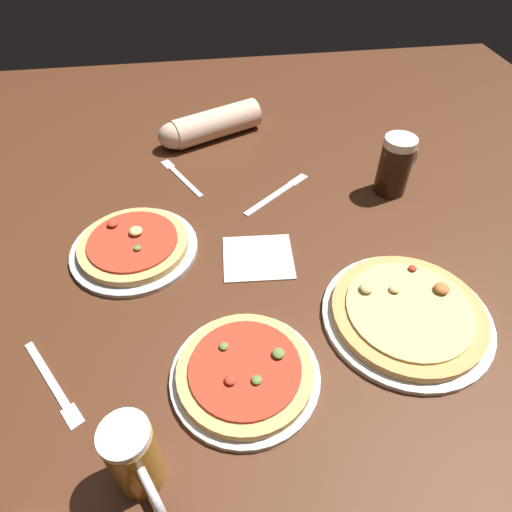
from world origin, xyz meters
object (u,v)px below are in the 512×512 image
Objects in this scene: pizza_plate_far at (134,246)px; napkin_folded at (258,257)px; diner_arm at (207,126)px; fork_spare at (181,176)px; pizza_plate_near at (245,373)px; beer_mug_dark at (136,459)px; pizza_plate_side at (407,314)px; fork_left at (53,384)px; knife_right at (277,193)px; beer_mug_amber at (396,165)px.

napkin_folded is (0.28, -0.07, -0.01)m from pizza_plate_far.
pizza_plate_far is 0.90× the size of diner_arm.
napkin_folded is 0.39m from fork_spare.
pizza_plate_near is 0.24m from beer_mug_dark.
pizza_plate_side is 0.68m from fork_left.
fork_spare is at bearing 155.36° from knife_right.
fork_spare is at bearing 98.59° from pizza_plate_near.
beer_mug_dark is at bearing -116.07° from knife_right.
knife_right is (-0.18, 0.45, -0.01)m from pizza_plate_side.
fork_left is (-0.68, -0.05, -0.01)m from pizza_plate_side.
pizza_plate_near is at bearing -59.77° from pizza_plate_far.
knife_right is at bearing -24.64° from fork_spare.
beer_mug_amber reaches higher than pizza_plate_near.
pizza_plate_near is 0.30m from napkin_folded.
pizza_plate_far reaches higher than fork_left.
napkin_folded is at bearing -64.54° from fork_spare.
beer_mug_amber is 0.93m from fork_left.
napkin_folded is at bearing -110.69° from knife_right.
napkin_folded is (-0.39, -0.21, -0.07)m from beer_mug_amber.
fork_left and fork_spare have the same top height.
napkin_folded is 0.25m from knife_right.
fork_spare is at bearing 165.68° from beer_mug_amber.
napkin_folded is at bearing 61.29° from beer_mug_dark.
fork_spare is at bearing 115.46° from napkin_folded.
fork_left is 0.70m from knife_right.
beer_mug_amber is at bearing -14.32° from fork_spare.
pizza_plate_far is at bearing -155.60° from knife_right.
diner_arm reaches higher than pizza_plate_side.
pizza_plate_far is 0.29m from napkin_folded.
pizza_plate_near is at bearing -6.15° from fork_left.
fork_spare is (0.11, 0.28, -0.01)m from pizza_plate_far.
pizza_plate_side is 1.70× the size of fork_spare.
pizza_plate_near is 1.41× the size of fork_left.
beer_mug_dark is at bearing -139.94° from pizza_plate_near.
pizza_plate_far reaches higher than napkin_folded.
pizza_plate_side is 0.44m from beer_mug_amber.
beer_mug_dark is 1.00m from diner_arm.
fork_left is at bearing -111.69° from pizza_plate_far.
diner_arm is at bearing 65.07° from fork_spare.
pizza_plate_far is at bearing 152.91° from pizza_plate_side.
pizza_plate_side is 2.22× the size of beer_mug_dark.
knife_right is at bearing 63.93° from beer_mug_dark.
pizza_plate_side is at bearing 3.84° from fork_left.
fork_spare is (0.08, 0.79, -0.07)m from beer_mug_dark.
pizza_plate_near is at bearing 40.06° from beer_mug_dark.
pizza_plate_side is 1.67× the size of knife_right.
pizza_plate_side is 1.77× the size of fork_left.
beer_mug_amber is at bearing 45.65° from beer_mug_dark.
pizza_plate_near is at bearing -166.27° from pizza_plate_side.
beer_mug_amber is 0.80× the size of fork_spare.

